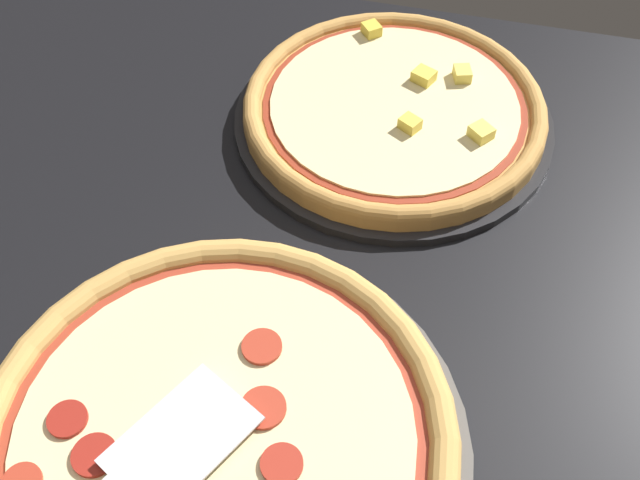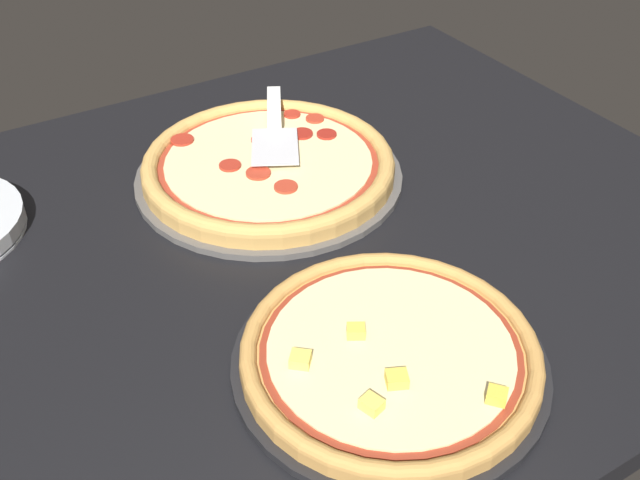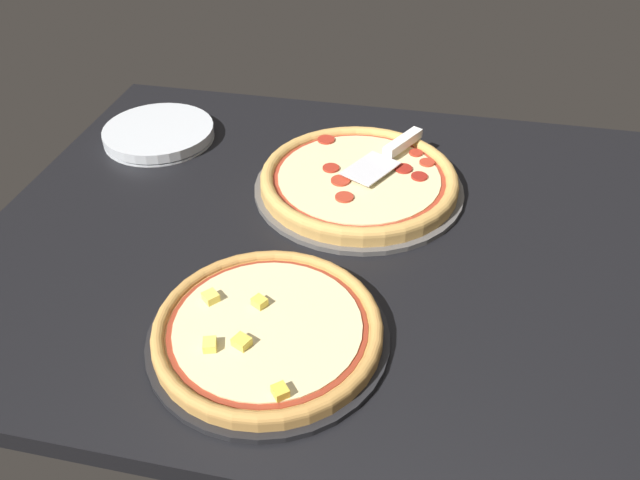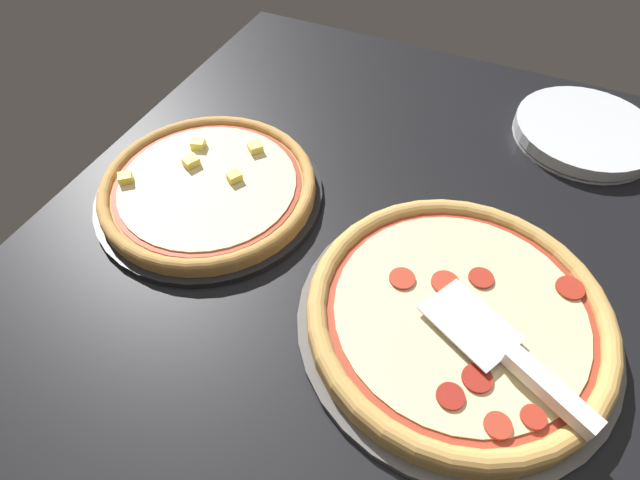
{
  "view_description": "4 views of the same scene",
  "coord_description": "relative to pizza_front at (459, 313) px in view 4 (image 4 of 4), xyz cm",
  "views": [
    {
      "loc": [
        11.11,
        -35.52,
        57.75
      ],
      "look_at": [
        0.71,
        6.8,
        3.0
      ],
      "focal_mm": 42.0,
      "sensor_mm": 36.0,
      "label": 1
    },
    {
      "loc": [
        40.66,
        73.02,
        62.58
      ],
      "look_at": [
        0.71,
        6.8,
        3.0
      ],
      "focal_mm": 42.0,
      "sensor_mm": 36.0,
      "label": 2
    },
    {
      "loc": [
        -16.22,
        87.11,
        68.52
      ],
      "look_at": [
        0.71,
        6.8,
        3.0
      ],
      "focal_mm": 35.0,
      "sensor_mm": 36.0,
      "label": 3
    },
    {
      "loc": [
        -39.77,
        -11.61,
        56.47
      ],
      "look_at": [
        0.71,
        6.8,
        3.0
      ],
      "focal_mm": 28.0,
      "sensor_mm": 36.0,
      "label": 4
    }
  ],
  "objects": [
    {
      "name": "ground_plane",
      "position": [
        2.66,
        13.86,
        -4.36
      ],
      "size": [
        123.61,
        99.99,
        3.6
      ],
      "primitive_type": "cube",
      "color": "black"
    },
    {
      "name": "pizza_pan_front",
      "position": [
        0.01,
        0.02,
        -2.06
      ],
      "size": [
        40.71,
        40.71,
        1.0
      ],
      "primitive_type": "cylinder",
      "color": "#565451",
      "rests_on": "ground_plane"
    },
    {
      "name": "pizza_front",
      "position": [
        0.0,
        0.0,
        0.0
      ],
      "size": [
        38.26,
        38.26,
        3.2
      ],
      "color": "tan",
      "rests_on": "pizza_pan_front"
    },
    {
      "name": "pizza_pan_back",
      "position": [
        6.73,
        41.3,
        -2.06
      ],
      "size": [
        35.58,
        35.58,
        1.0
      ],
      "primitive_type": "cylinder",
      "color": "black",
      "rests_on": "ground_plane"
    },
    {
      "name": "pizza_back",
      "position": [
        6.75,
        41.31,
        -0.28
      ],
      "size": [
        33.44,
        33.44,
        3.28
      ],
      "color": "#C68E47",
      "rests_on": "pizza_pan_back"
    },
    {
      "name": "serving_spatula",
      "position": [
        -5.71,
        -8.61,
        2.39
      ],
      "size": [
        14.41,
        21.69,
        2.0
      ],
      "color": "silver",
      "rests_on": "pizza_front"
    },
    {
      "name": "plate_stack",
      "position": [
        46.27,
        -10.87,
        -1.16
      ],
      "size": [
        24.01,
        24.01,
        2.8
      ],
      "color": "silver",
      "rests_on": "ground_plane"
    }
  ]
}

